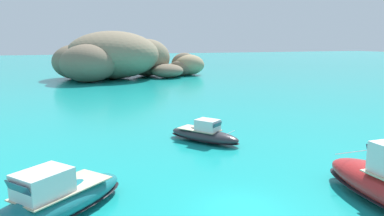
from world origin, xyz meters
The scene contains 5 objects.
ground_plane centered at (0.00, 0.00, 0.00)m, with size 400.00×400.00×0.00m, color teal.
islet_large centered at (1.58, 64.87, 4.57)m, with size 28.88×26.18×10.18m.
islet_small centered at (18.02, 65.84, 2.12)m, with size 14.86×12.35×5.25m.
motorboat_teal centered at (-8.75, 2.14, 0.84)m, with size 8.22×7.32×2.51m.
motorboat_charcoal centered at (2.81, 11.94, 0.64)m, with size 5.41×6.40×1.92m.
Camera 1 is at (-7.78, -14.98, 8.37)m, focal length 33.77 mm.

